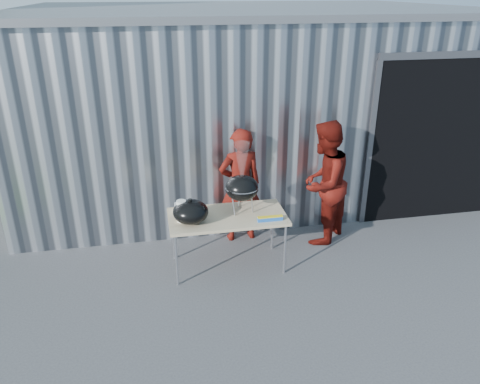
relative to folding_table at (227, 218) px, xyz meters
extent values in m
plane|color=#444446|center=(0.24, -0.84, -0.71)|extent=(80.00, 80.00, 0.00)
cube|color=silver|center=(1.04, 3.86, 0.79)|extent=(8.00, 6.00, 3.00)
cube|color=slate|center=(1.04, 3.86, 2.34)|extent=(8.20, 6.20, 0.10)
cube|color=black|center=(3.54, 1.43, 0.54)|extent=(2.40, 1.20, 2.50)
cube|color=#4C4C51|center=(3.54, 0.86, 1.84)|extent=(2.52, 0.08, 0.10)
cube|color=tan|center=(0.00, 0.00, 0.02)|extent=(1.50, 0.75, 0.04)
cylinder|color=silver|center=(-0.69, -0.32, -0.35)|extent=(0.03, 0.03, 0.71)
cylinder|color=silver|center=(0.69, -0.32, -0.35)|extent=(0.03, 0.03, 0.71)
cylinder|color=silver|center=(-0.69, 0.31, -0.35)|extent=(0.03, 0.03, 0.71)
cylinder|color=silver|center=(0.69, 0.31, -0.35)|extent=(0.03, 0.03, 0.71)
ellipsoid|color=black|center=(0.20, 0.07, 0.38)|extent=(0.43, 0.43, 0.32)
cylinder|color=silver|center=(0.20, 0.07, 0.39)|extent=(0.44, 0.44, 0.02)
cylinder|color=silver|center=(0.20, 0.07, 0.40)|extent=(0.41, 0.41, 0.01)
cylinder|color=silver|center=(0.20, 0.21, 0.16)|extent=(0.02, 0.02, 0.24)
cylinder|color=silver|center=(0.08, 0.00, 0.16)|extent=(0.02, 0.02, 0.24)
cylinder|color=silver|center=(0.32, 0.00, 0.16)|extent=(0.02, 0.02, 0.24)
cylinder|color=#D6724C|center=(0.07, 0.07, 0.42)|extent=(0.02, 0.14, 0.02)
cylinder|color=#D6724C|center=(0.10, 0.07, 0.42)|extent=(0.02, 0.14, 0.02)
cylinder|color=#D6724C|center=(0.13, 0.07, 0.42)|extent=(0.02, 0.14, 0.02)
cylinder|color=#D6724C|center=(0.16, 0.07, 0.42)|extent=(0.02, 0.14, 0.02)
cylinder|color=#D6724C|center=(0.19, 0.07, 0.42)|extent=(0.02, 0.14, 0.02)
cylinder|color=#D6724C|center=(0.22, 0.07, 0.42)|extent=(0.02, 0.14, 0.02)
cylinder|color=#D6724C|center=(0.25, 0.07, 0.42)|extent=(0.02, 0.14, 0.02)
cylinder|color=#D6724C|center=(0.28, 0.07, 0.42)|extent=(0.02, 0.14, 0.02)
cylinder|color=#D6724C|center=(0.31, 0.07, 0.42)|extent=(0.02, 0.14, 0.02)
cylinder|color=#D6724C|center=(0.34, 0.07, 0.42)|extent=(0.02, 0.14, 0.02)
cone|color=silver|center=(0.20, 0.07, 0.70)|extent=(0.20, 0.20, 0.55)
ellipsoid|color=black|center=(-0.47, -0.10, 0.18)|extent=(0.44, 0.44, 0.29)
cylinder|color=black|center=(-0.47, -0.10, 0.34)|extent=(0.05, 0.05, 0.03)
cylinder|color=white|center=(-0.58, -0.05, 0.18)|extent=(0.12, 0.12, 0.28)
cube|color=white|center=(-0.55, 0.24, 0.09)|extent=(0.20, 0.15, 0.10)
cube|color=blue|center=(0.50, -0.25, 0.07)|extent=(0.32, 0.05, 0.05)
cube|color=yellow|center=(0.50, -0.25, 0.10)|extent=(0.32, 0.05, 0.01)
imported|color=#530F09|center=(0.31, 0.72, 0.13)|extent=(0.64, 0.45, 1.68)
imported|color=#530F09|center=(1.45, 0.45, 0.19)|extent=(1.09, 1.09, 1.79)
camera|label=1|loc=(-0.87, -5.28, 2.72)|focal=35.00mm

